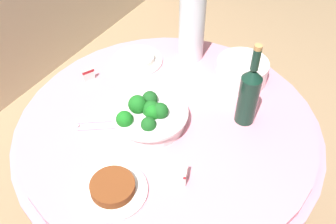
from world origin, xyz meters
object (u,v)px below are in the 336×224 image
Objects in this scene: food_plate_stir_fry at (113,189)px; serving_tongs at (98,125)px; wine_bottle at (249,94)px; decorative_fruit_vase at (192,25)px; food_plate_rice at (137,59)px; label_placard_front at (186,174)px; plate_stack at (242,71)px; broccoli_bowl at (149,115)px; label_placard_mid at (89,74)px.

serving_tongs is at bearing 48.52° from food_plate_stir_fry.
wine_bottle is 1.53× the size of food_plate_stir_fry.
decorative_fruit_vase is 0.28m from food_plate_rice.
food_plate_stir_fry is 0.67m from food_plate_rice.
food_plate_rice is (0.39, 0.09, 0.01)m from serving_tongs.
label_placard_front is (-0.04, -0.40, 0.03)m from serving_tongs.
plate_stack is 0.62× the size of wine_bottle.
broccoli_bowl is 1.27× the size of food_plate_stir_fry.
label_placard_mid is at bearing 69.05° from label_placard_front.
food_plate_stir_fry is (-0.75, -0.14, -0.14)m from decorative_fruit_vase.
food_plate_stir_fry is 4.00× the size of label_placard_mid.
label_placard_front reaches higher than food_plate_stir_fry.
label_placard_front is 1.00× the size of label_placard_mid.
label_placard_mid is at bearing 101.29° from wine_bottle.
serving_tongs is at bearing -133.96° from label_placard_mid.
label_placard_front is at bearing -110.95° from label_placard_mid.
food_plate_rice is 0.65m from label_placard_front.
decorative_fruit_vase is (0.45, 0.07, 0.12)m from broccoli_bowl.
food_plate_rice is at bearing -25.90° from label_placard_mid.
food_plate_rice is 0.23m from label_placard_mid.
plate_stack is at bearing -24.10° from broccoli_bowl.
food_plate_rice is at bearing 13.31° from serving_tongs.
plate_stack is at bearing -33.38° from serving_tongs.
wine_bottle is (0.21, -0.29, 0.08)m from broccoli_bowl.
food_plate_stir_fry is 1.00× the size of food_plate_rice.
label_placard_front is (-0.15, -0.24, -0.01)m from broccoli_bowl.
decorative_fruit_vase is at bearing 82.70° from plate_stack.
plate_stack is 1.35× the size of serving_tongs.
decorative_fruit_vase is 2.19× the size of serving_tongs.
food_plate_rice is (0.28, 0.25, -0.03)m from broccoli_bowl.
decorative_fruit_vase reaches higher than label_placard_mid.
wine_bottle is at bearing -78.71° from label_placard_mid.
label_placard_mid reaches higher than food_plate_rice.
broccoli_bowl reaches higher than food_plate_stir_fry.
serving_tongs is 2.82× the size of label_placard_mid.
decorative_fruit_vase is at bearing -8.59° from serving_tongs.
broccoli_bowl is 0.32m from food_plate_stir_fry.
wine_bottle reaches higher than plate_stack.
serving_tongs is at bearing 124.25° from broccoli_bowl.
wine_bottle is 6.11× the size of label_placard_front.
label_placard_front is at bearing -152.12° from decorative_fruit_vase.
wine_bottle is at bearing -23.56° from food_plate_stir_fry.
plate_stack is (0.41, -0.18, -0.00)m from broccoli_bowl.
plate_stack is at bearing 27.16° from wine_bottle.
label_placard_front is at bearing -95.81° from serving_tongs.
decorative_fruit_vase is (0.03, 0.26, 0.12)m from plate_stack.
wine_bottle reaches higher than label_placard_mid.
label_placard_front reaches higher than food_plate_rice.
decorative_fruit_vase is (0.24, 0.37, 0.03)m from wine_bottle.
label_placard_front reaches higher than serving_tongs.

